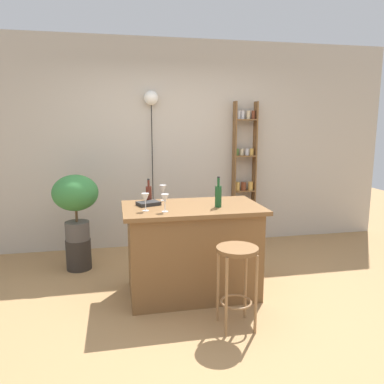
# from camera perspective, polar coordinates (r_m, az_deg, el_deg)

# --- Properties ---
(ground) EXTENTS (12.00, 12.00, 0.00)m
(ground) POSITION_cam_1_polar(r_m,az_deg,el_deg) (3.69, 1.00, -16.91)
(ground) COLOR #A37A4C
(back_wall) EXTENTS (6.40, 0.10, 2.80)m
(back_wall) POSITION_cam_1_polar(r_m,az_deg,el_deg) (5.21, -3.66, 7.12)
(back_wall) COLOR #BCB2A3
(back_wall) RESTS_ON ground
(kitchen_counter) EXTENTS (1.35, 0.79, 0.90)m
(kitchen_counter) POSITION_cam_1_polar(r_m,az_deg,el_deg) (3.79, 0.02, -8.73)
(kitchen_counter) COLOR brown
(kitchen_counter) RESTS_ON ground
(bar_stool) EXTENTS (0.35, 0.35, 0.70)m
(bar_stool) POSITION_cam_1_polar(r_m,az_deg,el_deg) (3.17, 6.83, -11.40)
(bar_stool) COLOR #997047
(bar_stool) RESTS_ON ground
(spice_shelf) EXTENTS (0.32, 0.15, 1.99)m
(spice_shelf) POSITION_cam_1_polar(r_m,az_deg,el_deg) (5.36, 7.93, 3.01)
(spice_shelf) COLOR brown
(spice_shelf) RESTS_ON ground
(plant_stool) EXTENTS (0.29, 0.29, 0.36)m
(plant_stool) POSITION_cam_1_polar(r_m,az_deg,el_deg) (4.67, -16.83, -9.02)
(plant_stool) COLOR #2D2823
(plant_stool) RESTS_ON ground
(potted_plant) EXTENTS (0.52, 0.47, 0.76)m
(potted_plant) POSITION_cam_1_polar(r_m,az_deg,el_deg) (4.49, -17.27, -0.90)
(potted_plant) COLOR #514C47
(potted_plant) RESTS_ON plant_stool
(bottle_olive_oil) EXTENTS (0.06, 0.06, 0.30)m
(bottle_olive_oil) POSITION_cam_1_polar(r_m,az_deg,el_deg) (3.60, 4.01, -0.54)
(bottle_olive_oil) COLOR #194C23
(bottle_olive_oil) RESTS_ON kitchen_counter
(bottle_wine_red) EXTENTS (0.06, 0.06, 0.24)m
(bottle_wine_red) POSITION_cam_1_polar(r_m,az_deg,el_deg) (3.82, -6.58, -0.26)
(bottle_wine_red) COLOR #5B2319
(bottle_wine_red) RESTS_ON kitchen_counter
(wine_glass_left) EXTENTS (0.07, 0.07, 0.16)m
(wine_glass_left) POSITION_cam_1_polar(r_m,az_deg,el_deg) (3.46, -7.09, -0.97)
(wine_glass_left) COLOR silver
(wine_glass_left) RESTS_ON kitchen_counter
(wine_glass_center) EXTENTS (0.07, 0.07, 0.16)m
(wine_glass_center) POSITION_cam_1_polar(r_m,az_deg,el_deg) (3.90, -4.43, 0.38)
(wine_glass_center) COLOR silver
(wine_glass_center) RESTS_ON kitchen_counter
(wine_glass_right) EXTENTS (0.07, 0.07, 0.16)m
(wine_glass_right) POSITION_cam_1_polar(r_m,az_deg,el_deg) (3.40, -4.14, -1.09)
(wine_glass_right) COLOR silver
(wine_glass_right) RESTS_ON kitchen_counter
(cookbook) EXTENTS (0.25, 0.21, 0.03)m
(cookbook) POSITION_cam_1_polar(r_m,az_deg,el_deg) (3.71, -6.64, -1.73)
(cookbook) COLOR black
(cookbook) RESTS_ON kitchen_counter
(pendant_globe_light) EXTENTS (0.19, 0.19, 2.12)m
(pendant_globe_light) POSITION_cam_1_polar(r_m,az_deg,el_deg) (5.08, -6.21, 13.55)
(pendant_globe_light) COLOR black
(pendant_globe_light) RESTS_ON ground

